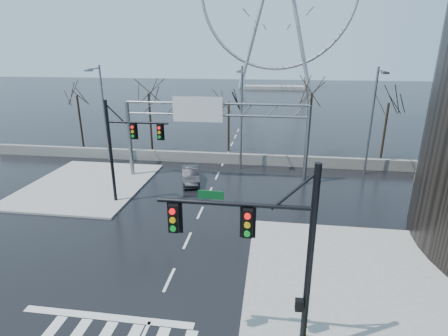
% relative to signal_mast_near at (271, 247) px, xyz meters
% --- Properties ---
extents(ground, '(260.00, 260.00, 0.00)m').
position_rel_signal_mast_near_xyz_m(ground, '(-5.14, 4.04, -4.87)').
color(ground, black).
rests_on(ground, ground).
extents(sidewalk_right_ext, '(12.00, 10.00, 0.15)m').
position_rel_signal_mast_near_xyz_m(sidewalk_right_ext, '(4.86, 6.04, -4.80)').
color(sidewalk_right_ext, gray).
rests_on(sidewalk_right_ext, ground).
extents(sidewalk_far, '(10.00, 12.00, 0.15)m').
position_rel_signal_mast_near_xyz_m(sidewalk_far, '(-16.14, 16.04, -4.80)').
color(sidewalk_far, gray).
rests_on(sidewalk_far, ground).
extents(barrier_wall, '(52.00, 0.50, 1.10)m').
position_rel_signal_mast_near_xyz_m(barrier_wall, '(-5.14, 24.04, -4.32)').
color(barrier_wall, slate).
rests_on(barrier_wall, ground).
extents(signal_mast_near, '(5.52, 0.41, 8.00)m').
position_rel_signal_mast_near_xyz_m(signal_mast_near, '(0.00, 0.00, 0.00)').
color(signal_mast_near, black).
rests_on(signal_mast_near, ground).
extents(signal_mast_far, '(4.72, 0.41, 8.00)m').
position_rel_signal_mast_near_xyz_m(signal_mast_far, '(-11.01, 13.00, -0.04)').
color(signal_mast_far, black).
rests_on(signal_mast_far, ground).
extents(sign_gantry, '(16.36, 0.40, 7.60)m').
position_rel_signal_mast_near_xyz_m(sign_gantry, '(-5.52, 19.00, 0.31)').
color(sign_gantry, slate).
rests_on(sign_gantry, ground).
extents(streetlight_left, '(0.50, 2.55, 10.00)m').
position_rel_signal_mast_near_xyz_m(streetlight_left, '(-17.14, 22.20, 1.01)').
color(streetlight_left, slate).
rests_on(streetlight_left, ground).
extents(streetlight_mid, '(0.50, 2.55, 10.00)m').
position_rel_signal_mast_near_xyz_m(streetlight_mid, '(-3.14, 22.20, 1.01)').
color(streetlight_mid, slate).
rests_on(streetlight_mid, ground).
extents(streetlight_right, '(0.50, 2.55, 10.00)m').
position_rel_signal_mast_near_xyz_m(streetlight_right, '(8.86, 22.20, 1.01)').
color(streetlight_right, slate).
rests_on(streetlight_right, ground).
extents(tree_far_left, '(3.50, 3.50, 7.00)m').
position_rel_signal_mast_near_xyz_m(tree_far_left, '(-23.14, 28.04, 0.70)').
color(tree_far_left, black).
rests_on(tree_far_left, ground).
extents(tree_left, '(3.75, 3.75, 7.50)m').
position_rel_signal_mast_near_xyz_m(tree_left, '(-14.14, 27.54, 1.10)').
color(tree_left, black).
rests_on(tree_left, ground).
extents(tree_center, '(3.25, 3.25, 6.50)m').
position_rel_signal_mast_near_xyz_m(tree_center, '(-5.14, 28.54, 0.30)').
color(tree_center, black).
rests_on(tree_center, ground).
extents(tree_right, '(3.90, 3.90, 7.80)m').
position_rel_signal_mast_near_xyz_m(tree_right, '(3.86, 27.54, 1.34)').
color(tree_right, black).
rests_on(tree_right, ground).
extents(tree_far_right, '(3.40, 3.40, 6.80)m').
position_rel_signal_mast_near_xyz_m(tree_far_right, '(11.86, 28.04, 0.54)').
color(tree_far_right, black).
rests_on(tree_far_right, ground).
extents(car, '(2.53, 4.44, 1.38)m').
position_rel_signal_mast_near_xyz_m(car, '(-7.24, 17.99, -4.18)').
color(car, black).
rests_on(car, ground).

